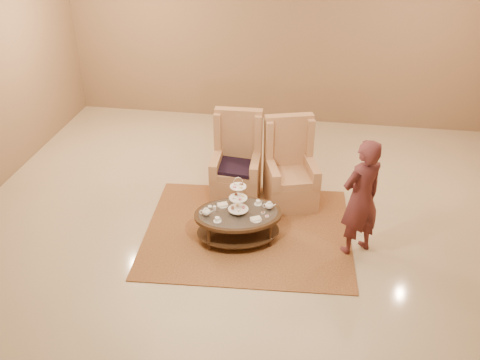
% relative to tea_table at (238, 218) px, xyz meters
% --- Properties ---
extents(ground, '(8.00, 8.00, 0.00)m').
position_rel_tea_table_xyz_m(ground, '(0.14, 0.03, -0.35)').
color(ground, '#C8B695').
rests_on(ground, ground).
extents(ceiling, '(8.00, 8.00, 0.02)m').
position_rel_tea_table_xyz_m(ceiling, '(0.14, 0.03, -0.35)').
color(ceiling, beige).
rests_on(ceiling, ground).
extents(wall_back, '(8.00, 0.04, 3.50)m').
position_rel_tea_table_xyz_m(wall_back, '(0.14, 4.03, 1.40)').
color(wall_back, '#91704F').
rests_on(wall_back, ground).
extents(rug, '(2.90, 2.47, 0.01)m').
position_rel_tea_table_xyz_m(rug, '(0.10, 0.19, -0.34)').
color(rug, olive).
rests_on(rug, ground).
extents(tea_table, '(1.31, 1.06, 0.96)m').
position_rel_tea_table_xyz_m(tea_table, '(0.00, 0.00, 0.00)').
color(tea_table, black).
rests_on(tea_table, ground).
extents(armchair_left, '(0.72, 0.74, 1.29)m').
position_rel_tea_table_xyz_m(armchair_left, '(-0.21, 1.16, 0.09)').
color(armchair_left, tan).
rests_on(armchair_left, ground).
extents(armchair_right, '(0.87, 0.88, 1.28)m').
position_rel_tea_table_xyz_m(armchair_right, '(0.58, 1.09, 0.08)').
color(armchair_right, tan).
rests_on(armchair_right, ground).
extents(person, '(0.69, 0.65, 1.58)m').
position_rel_tea_table_xyz_m(person, '(1.52, 0.01, 0.44)').
color(person, '#522325').
rests_on(person, ground).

